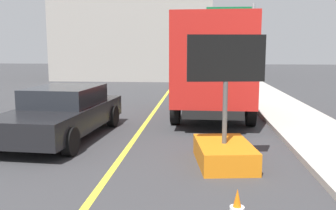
% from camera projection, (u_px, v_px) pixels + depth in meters
% --- Properties ---
extents(arrow_board_trailer, '(1.60, 1.92, 2.70)m').
position_uv_depth(arrow_board_trailer, '(224.00, 142.00, 7.84)').
color(arrow_board_trailer, orange).
rests_on(arrow_board_trailer, ground).
extents(box_truck, '(2.84, 7.56, 3.47)m').
position_uv_depth(box_truck, '(213.00, 64.00, 13.59)').
color(box_truck, black).
rests_on(box_truck, ground).
extents(pickup_car, '(2.34, 5.01, 1.38)m').
position_uv_depth(pickup_car, '(63.00, 112.00, 10.19)').
color(pickup_car, black).
rests_on(pickup_car, ground).
extents(highway_guide_sign, '(2.79, 0.18, 5.00)m').
position_uv_depth(highway_guide_sign, '(239.00, 31.00, 21.65)').
color(highway_guide_sign, gray).
rests_on(highway_guide_sign, ground).
extents(far_building_block, '(12.04, 7.68, 9.87)m').
position_uv_depth(far_building_block, '(137.00, 17.00, 30.32)').
color(far_building_block, gray).
rests_on(far_building_block, ground).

